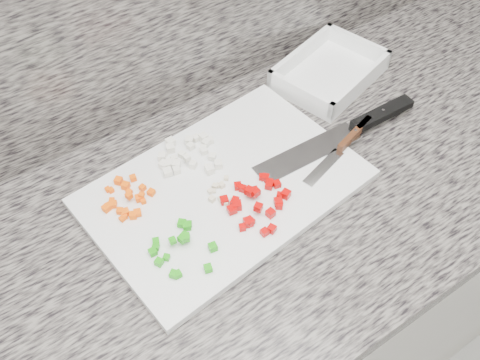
% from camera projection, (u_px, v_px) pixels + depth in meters
% --- Properties ---
extents(cabinet, '(3.92, 0.62, 0.86)m').
position_uv_depth(cabinet, '(211.00, 340.00, 1.28)').
color(cabinet, silver).
rests_on(cabinet, ground).
extents(countertop, '(3.96, 0.64, 0.04)m').
position_uv_depth(countertop, '(201.00, 234.00, 0.93)').
color(countertop, '#655F59').
rests_on(countertop, cabinet).
extents(cutting_board, '(0.51, 0.37, 0.02)m').
position_uv_depth(cutting_board, '(225.00, 188.00, 0.96)').
color(cutting_board, silver).
rests_on(cutting_board, countertop).
extents(carrot_pile, '(0.10, 0.10, 0.02)m').
position_uv_depth(carrot_pile, '(126.00, 199.00, 0.93)').
color(carrot_pile, '#FF5905').
rests_on(carrot_pile, cutting_board).
extents(onion_pile, '(0.12, 0.12, 0.02)m').
position_uv_depth(onion_pile, '(187.00, 156.00, 0.99)').
color(onion_pile, white).
rests_on(onion_pile, cutting_board).
extents(green_pepper_pile, '(0.10, 0.11, 0.02)m').
position_uv_depth(green_pepper_pile, '(180.00, 246.00, 0.86)').
color(green_pepper_pile, '#1C9B0E').
rests_on(green_pepper_pile, cutting_board).
extents(red_pepper_pile, '(0.12, 0.12, 0.02)m').
position_uv_depth(red_pepper_pile, '(256.00, 201.00, 0.92)').
color(red_pepper_pile, '#B40302').
rests_on(red_pepper_pile, cutting_board).
extents(garlic_pile, '(0.06, 0.06, 0.01)m').
position_uv_depth(garlic_pile, '(220.00, 193.00, 0.94)').
color(garlic_pile, beige).
rests_on(garlic_pile, cutting_board).
extents(chef_knife, '(0.37, 0.06, 0.02)m').
position_uv_depth(chef_knife, '(358.00, 126.00, 1.04)').
color(chef_knife, silver).
rests_on(chef_knife, cutting_board).
extents(paring_knife, '(0.21, 0.07, 0.02)m').
position_uv_depth(paring_knife, '(347.00, 142.00, 1.01)').
color(paring_knife, silver).
rests_on(paring_knife, cutting_board).
extents(tray, '(0.26, 0.22, 0.05)m').
position_uv_depth(tray, '(329.00, 73.00, 1.16)').
color(tray, white).
rests_on(tray, countertop).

